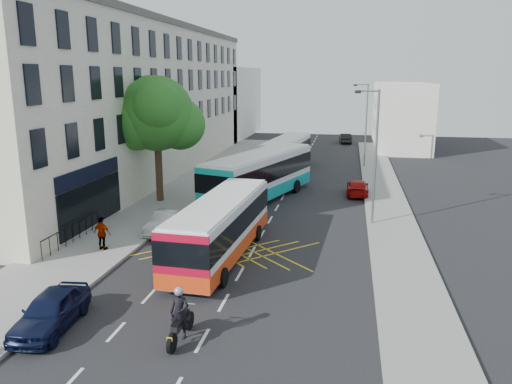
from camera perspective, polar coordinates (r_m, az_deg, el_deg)
The scene contains 20 objects.
ground at distance 20.63m, azimuth -3.71°, elevation -12.49°, with size 120.00×120.00×0.00m, color black.
pavement_left at distance 36.62m, azimuth -10.88°, elevation -1.04°, with size 5.00×70.00×0.15m, color gray.
pavement_right at distance 34.28m, azimuth 14.92°, elevation -2.23°, with size 3.00×70.00×0.15m, color gray.
terrace_main at distance 46.46m, azimuth -13.37°, elevation 10.17°, with size 8.30×45.00×13.50m.
terrace_far at distance 75.45m, azimuth -3.84°, elevation 10.19°, with size 8.00×20.00×10.00m, color silver.
building_right at distance 66.48m, azimuth 16.17°, elevation 8.44°, with size 6.00×18.00×8.00m, color silver.
street_tree at distance 35.60m, azimuth -11.35°, elevation 8.69°, with size 6.30×5.70×8.80m.
lamp_near at distance 30.34m, azimuth 13.36°, elevation 4.66°, with size 1.45×0.15×8.00m.
lamp_far at distance 50.20m, azimuth 12.38°, elevation 7.97°, with size 1.45×0.15×8.00m.
railings at distance 28.59m, azimuth -20.25°, elevation -4.34°, with size 0.08×5.60×1.14m, color black, non-canonical shape.
bus_near at distance 24.98m, azimuth -4.06°, elevation -3.99°, with size 3.06×10.69×2.97m.
bus_mid at distance 36.24m, azimuth 0.44°, elevation 1.90°, with size 6.48×12.65×3.48m.
bus_far at distance 47.99m, azimuth 3.44°, elevation 4.41°, with size 3.82×11.14×3.07m.
motorbike at distance 17.69m, azimuth -8.68°, elevation -13.80°, with size 0.69×2.28×2.02m.
parked_car_blue at distance 19.85m, azimuth -22.40°, elevation -12.43°, with size 1.61×4.01×1.37m, color black.
parked_car_silver at distance 29.49m, azimuth -10.32°, elevation -3.39°, with size 1.32×3.77×1.24m, color #B1B4BA.
red_hatchback at distance 38.83m, azimuth 11.52°, elevation 0.52°, with size 1.65×4.05×1.17m, color #A00806.
distant_car_grey at distance 60.83m, azimuth 4.54°, elevation 5.44°, with size 2.49×5.40×1.50m, color #404147.
distant_car_dark at distance 68.44m, azimuth 10.17°, elevation 6.06°, with size 1.39×3.98×1.31m, color black.
pedestrian_far at distance 26.87m, azimuth -17.18°, elevation -4.55°, with size 1.02×0.42×1.73m, color gray.
Camera 1 is at (4.69, -18.00, 8.94)m, focal length 35.00 mm.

